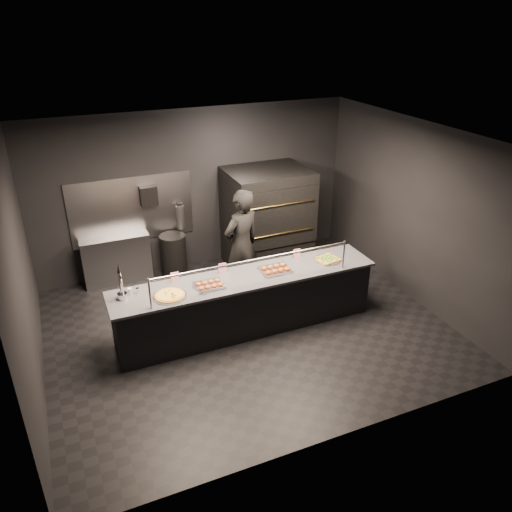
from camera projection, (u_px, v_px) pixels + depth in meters
name	position (u px, v px, depth m)	size (l,w,h in m)	color
room	(243.00, 241.00, 7.26)	(6.04, 6.00, 3.00)	black
service_counter	(246.00, 303.00, 7.69)	(4.10, 0.78, 1.37)	black
pizza_oven	(267.00, 218.00, 9.45)	(1.50, 1.23, 1.91)	black
prep_shelf	(117.00, 260.00, 9.04)	(1.20, 0.35, 0.90)	#99999E
towel_dispenser	(148.00, 196.00, 8.86)	(0.30, 0.20, 0.35)	black
fire_extinguisher	(180.00, 217.00, 9.28)	(0.14, 0.14, 0.51)	#B2B2B7
beer_tap	(121.00, 289.00, 6.86)	(0.14, 0.20, 0.55)	silver
round_pizza	(170.00, 296.00, 6.97)	(0.48, 0.48, 0.03)	silver
slider_tray_a	(209.00, 285.00, 7.21)	(0.48, 0.41, 0.07)	silver
slider_tray_b	(275.00, 269.00, 7.64)	(0.49, 0.38, 0.07)	silver
square_pizza	(327.00, 259.00, 7.97)	(0.42, 0.42, 0.05)	silver
condiment_jar	(132.00, 291.00, 7.00)	(0.16, 0.06, 0.10)	silver
tent_cards	(233.00, 266.00, 7.65)	(2.13, 0.04, 0.15)	white
trash_bin	(174.00, 255.00, 9.31)	(0.48, 0.48, 0.80)	black
worker	(242.00, 245.00, 8.35)	(0.71, 0.47, 1.95)	black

